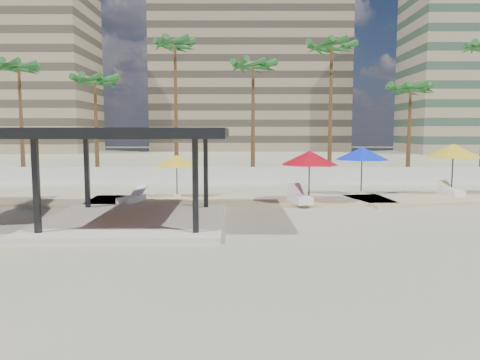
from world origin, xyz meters
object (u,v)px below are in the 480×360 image
object	(u,v)px
umbrella_c	(309,158)
lounger_c	(451,192)
lounger_b	(300,198)
lounger_a	(132,199)
pavilion_central	(133,167)

from	to	relation	value
umbrella_c	lounger_c	distance (m)	9.27
lounger_b	lounger_a	bearing A→B (deg)	80.48
umbrella_c	lounger_b	world-z (taller)	umbrella_c
lounger_a	lounger_b	world-z (taller)	lounger_b
pavilion_central	lounger_a	distance (m)	5.19
umbrella_c	lounger_b	bearing A→B (deg)	173.66
lounger_b	lounger_c	bearing A→B (deg)	-82.32
lounger_a	lounger_b	bearing A→B (deg)	-70.57
lounger_a	lounger_c	distance (m)	17.85
pavilion_central	lounger_b	size ratio (longest dim) A/B	3.24
pavilion_central	lounger_c	size ratio (longest dim) A/B	3.89
lounger_b	pavilion_central	bearing A→B (deg)	112.55
pavilion_central	umbrella_c	bearing A→B (deg)	29.92
lounger_a	lounger_c	world-z (taller)	lounger_a
lounger_a	lounger_c	xyz separation A→B (m)	(17.62, 2.82, -0.00)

